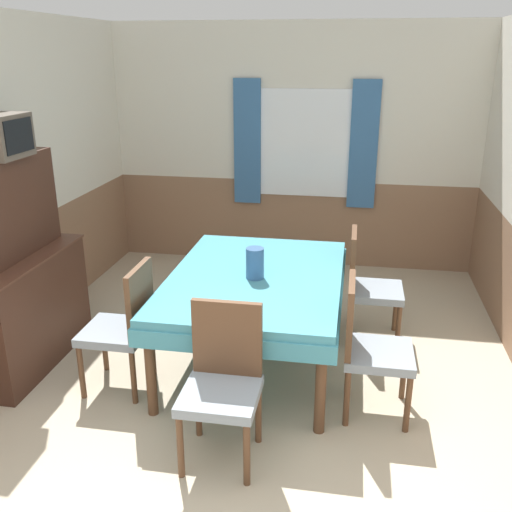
{
  "coord_description": "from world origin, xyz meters",
  "views": [
    {
      "loc": [
        0.68,
        -2.0,
        2.29
      ],
      "look_at": [
        -0.0,
        1.89,
        0.87
      ],
      "focal_mm": 40.0,
      "sensor_mm": 36.0,
      "label": 1
    }
  ],
  "objects": [
    {
      "name": "wall_back",
      "position": [
        0.01,
        4.19,
        1.3
      ],
      "size": [
        4.35,
        0.1,
        2.6
      ],
      "color": "silver",
      "rests_on": "ground_plane"
    },
    {
      "name": "wall_left",
      "position": [
        -2.0,
        2.08,
        1.3
      ],
      "size": [
        0.05,
        4.57,
        2.6
      ],
      "color": "silver",
      "rests_on": "ground_plane"
    },
    {
      "name": "dining_table",
      "position": [
        -0.01,
        1.89,
        0.62
      ],
      "size": [
        1.3,
        1.82,
        0.72
      ],
      "color": "teal",
      "rests_on": "ground_plane"
    },
    {
      "name": "chair_right_near",
      "position": [
        0.83,
        1.37,
        0.5
      ],
      "size": [
        0.44,
        0.44,
        0.94
      ],
      "rotation": [
        0.0,
        0.0,
        4.71
      ],
      "color": "brown",
      "rests_on": "ground_plane"
    },
    {
      "name": "chair_left_near",
      "position": [
        -0.84,
        1.37,
        0.5
      ],
      "size": [
        0.44,
        0.44,
        0.94
      ],
      "rotation": [
        0.0,
        0.0,
        1.57
      ],
      "color": "brown",
      "rests_on": "ground_plane"
    },
    {
      "name": "chair_head_near",
      "position": [
        -0.01,
        0.8,
        0.5
      ],
      "size": [
        0.44,
        0.44,
        0.94
      ],
      "rotation": [
        0.0,
        0.0,
        3.14
      ],
      "color": "brown",
      "rests_on": "ground_plane"
    },
    {
      "name": "chair_right_far",
      "position": [
        0.83,
        2.42,
        0.5
      ],
      "size": [
        0.44,
        0.44,
        0.94
      ],
      "rotation": [
        0.0,
        0.0,
        4.71
      ],
      "color": "brown",
      "rests_on": "ground_plane"
    },
    {
      "name": "sideboard",
      "position": [
        -1.75,
        1.57,
        0.67
      ],
      "size": [
        0.46,
        1.22,
        1.59
      ],
      "color": "#3D2319",
      "rests_on": "ground_plane"
    },
    {
      "name": "tv",
      "position": [
        -1.75,
        1.62,
        1.74
      ],
      "size": [
        0.29,
        0.4,
        0.3
      ],
      "color": "#51473D",
      "rests_on": "sideboard"
    },
    {
      "name": "vase",
      "position": [
        0.0,
        1.84,
        0.84
      ],
      "size": [
        0.13,
        0.13,
        0.23
      ],
      "color": "#335684",
      "rests_on": "dining_table"
    }
  ]
}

